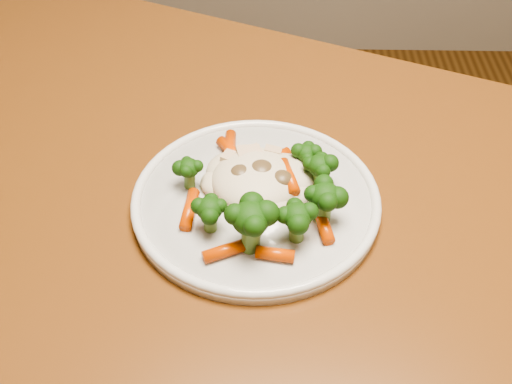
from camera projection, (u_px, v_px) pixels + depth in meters
dining_table at (184, 295)px, 0.69m from camera, size 1.38×1.18×0.75m
plate at (256, 202)px, 0.64m from camera, size 0.25×0.25×0.01m
meal at (264, 189)px, 0.62m from camera, size 0.17×0.19×0.05m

